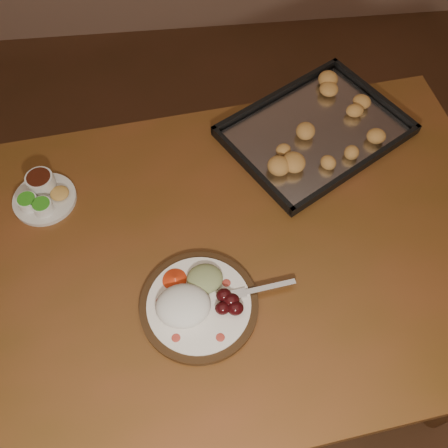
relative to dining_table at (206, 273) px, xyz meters
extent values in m
plane|color=#512E1B|center=(-0.09, -0.18, -0.65)|extent=(4.00, 4.00, 0.00)
cube|color=brown|center=(0.00, 0.00, 0.08)|extent=(1.59, 1.07, 0.04)
cylinder|color=#452814|center=(0.63, 0.46, -0.30)|extent=(0.07, 0.07, 0.71)
cylinder|color=#311D0D|center=(-0.02, -0.13, 0.10)|extent=(0.26, 0.26, 0.02)
cylinder|color=white|center=(-0.02, -0.13, 0.11)|extent=(0.23, 0.23, 0.01)
ellipsoid|color=#B6372B|center=(-0.08, -0.20, 0.12)|extent=(0.02, 0.02, 0.00)
ellipsoid|color=#B6372B|center=(0.02, -0.21, 0.12)|extent=(0.02, 0.02, 0.00)
ellipsoid|color=#B6372B|center=(0.04, -0.09, 0.12)|extent=(0.02, 0.02, 0.00)
ellipsoid|color=#B6372B|center=(-0.11, -0.11, 0.12)|extent=(0.02, 0.02, 0.00)
ellipsoid|color=white|center=(-0.06, -0.13, 0.13)|extent=(0.13, 0.11, 0.05)
ellipsoid|color=#45090D|center=(0.03, -0.15, 0.13)|extent=(0.03, 0.03, 0.03)
ellipsoid|color=#45090D|center=(0.05, -0.13, 0.13)|extent=(0.03, 0.03, 0.03)
ellipsoid|color=#45090D|center=(0.03, -0.12, 0.13)|extent=(0.03, 0.03, 0.03)
ellipsoid|color=#45090D|center=(0.05, -0.15, 0.13)|extent=(0.03, 0.03, 0.03)
ellipsoid|color=tan|center=(0.00, -0.07, 0.12)|extent=(0.09, 0.08, 0.03)
cone|color=red|center=(-0.07, -0.07, 0.12)|extent=(0.08, 0.08, 0.03)
cube|color=silver|center=(0.13, -0.11, 0.12)|extent=(0.13, 0.03, 0.00)
cube|color=silver|center=(0.07, -0.12, 0.12)|extent=(0.04, 0.03, 0.00)
cylinder|color=silver|center=(0.04, -0.13, 0.12)|extent=(0.03, 0.01, 0.00)
cylinder|color=silver|center=(0.04, -0.12, 0.12)|extent=(0.03, 0.01, 0.00)
cylinder|color=silver|center=(0.04, -0.12, 0.12)|extent=(0.03, 0.01, 0.00)
cylinder|color=silver|center=(0.04, -0.11, 0.12)|extent=(0.03, 0.01, 0.00)
cylinder|color=beige|center=(-0.38, 0.19, 0.10)|extent=(0.16, 0.16, 0.01)
cylinder|color=white|center=(-0.42, 0.17, 0.12)|extent=(0.05, 0.05, 0.03)
cylinder|color=#318E1C|center=(-0.42, 0.17, 0.14)|extent=(0.04, 0.04, 0.00)
cylinder|color=white|center=(-0.38, 0.16, 0.12)|extent=(0.05, 0.05, 0.03)
cylinder|color=#318E1C|center=(-0.38, 0.16, 0.14)|extent=(0.04, 0.04, 0.00)
cylinder|color=silver|center=(-0.39, 0.23, 0.13)|extent=(0.07, 0.07, 0.04)
cylinder|color=#361209|center=(-0.39, 0.23, 0.15)|extent=(0.06, 0.06, 0.00)
ellipsoid|color=gold|center=(-0.34, 0.20, 0.12)|extent=(0.05, 0.05, 0.02)
cube|color=black|center=(0.33, 0.34, 0.10)|extent=(0.56, 0.52, 0.01)
cube|color=black|center=(0.25, 0.48, 0.12)|extent=(0.40, 0.24, 0.02)
cube|color=black|center=(0.41, 0.20, 0.12)|extent=(0.40, 0.24, 0.02)
cube|color=black|center=(0.52, 0.45, 0.12)|extent=(0.18, 0.29, 0.02)
cube|color=black|center=(0.14, 0.23, 0.12)|extent=(0.18, 0.29, 0.02)
cube|color=silver|center=(0.33, 0.34, 0.11)|extent=(0.52, 0.48, 0.00)
ellipsoid|color=#B47E3F|center=(0.38, 0.37, 0.13)|extent=(0.05, 0.05, 0.04)
ellipsoid|color=#B47E3F|center=(0.40, 0.43, 0.13)|extent=(0.07, 0.07, 0.04)
ellipsoid|color=#B47E3F|center=(0.31, 0.44, 0.13)|extent=(0.06, 0.07, 0.04)
ellipsoid|color=#B47E3F|center=(0.28, 0.38, 0.13)|extent=(0.05, 0.06, 0.04)
ellipsoid|color=#B47E3F|center=(0.24, 0.36, 0.13)|extent=(0.07, 0.07, 0.04)
ellipsoid|color=#B47E3F|center=(0.28, 0.32, 0.13)|extent=(0.06, 0.06, 0.04)
ellipsoid|color=#B47E3F|center=(0.24, 0.26, 0.13)|extent=(0.06, 0.06, 0.04)
ellipsoid|color=#B47E3F|center=(0.32, 0.25, 0.13)|extent=(0.07, 0.07, 0.04)
ellipsoid|color=#B47E3F|center=(0.34, 0.28, 0.13)|extent=(0.05, 0.06, 0.04)
ellipsoid|color=#B47E3F|center=(0.40, 0.29, 0.13)|extent=(0.06, 0.07, 0.04)
ellipsoid|color=#B47E3F|center=(0.38, 0.35, 0.13)|extent=(0.07, 0.07, 0.04)
camera|label=1|loc=(-0.01, -0.55, 1.13)|focal=40.00mm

